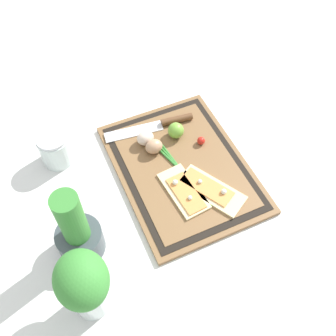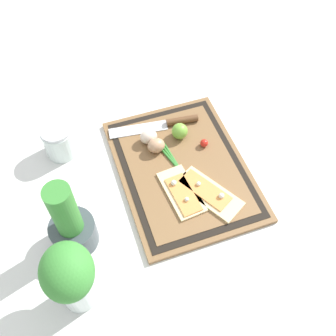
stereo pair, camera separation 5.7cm
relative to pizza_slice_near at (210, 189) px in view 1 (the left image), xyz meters
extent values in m
plane|color=silver|center=(0.11, 0.04, -0.02)|extent=(6.00, 6.00, 0.00)
cube|color=brown|center=(0.11, 0.04, -0.02)|extent=(0.49, 0.36, 0.01)
cube|color=black|center=(0.11, 0.04, -0.01)|extent=(0.46, 0.33, 0.00)
cube|color=brown|center=(0.11, 0.04, -0.01)|extent=(0.42, 0.30, 0.00)
cube|color=beige|center=(0.00, 0.00, 0.00)|extent=(0.21, 0.16, 0.01)
cube|color=#E08E47|center=(0.01, 0.01, 0.00)|extent=(0.16, 0.12, 0.00)
sphere|color=silver|center=(-0.03, -0.03, 0.01)|extent=(0.02, 0.02, 0.02)
sphere|color=silver|center=(0.03, 0.02, 0.01)|extent=(0.01, 0.01, 0.01)
cube|color=beige|center=(0.03, 0.07, 0.00)|extent=(0.17, 0.10, 0.01)
cube|color=#E08E47|center=(0.02, 0.07, 0.00)|extent=(0.14, 0.07, 0.00)
sphere|color=silver|center=(0.06, 0.08, 0.01)|extent=(0.02, 0.02, 0.02)
sphere|color=silver|center=(-0.01, 0.07, 0.01)|extent=(0.01, 0.01, 0.01)
cube|color=silver|center=(0.29, 0.12, 0.00)|extent=(0.06, 0.19, 0.00)
cylinder|color=brown|center=(0.27, -0.02, 0.01)|extent=(0.03, 0.10, 0.02)
ellipsoid|color=tan|center=(0.19, 0.09, 0.02)|extent=(0.04, 0.05, 0.04)
ellipsoid|color=beige|center=(0.23, 0.10, 0.02)|extent=(0.04, 0.05, 0.04)
sphere|color=#70A838|center=(0.22, 0.00, 0.02)|extent=(0.05, 0.05, 0.05)
sphere|color=red|center=(0.16, -0.05, 0.01)|extent=(0.02, 0.02, 0.02)
cylinder|color=#388433|center=(0.08, 0.04, 0.00)|extent=(0.27, 0.04, 0.01)
cylinder|color=#388433|center=(0.08, 0.04, 0.00)|extent=(0.26, 0.06, 0.01)
cylinder|color=#388433|center=(0.08, 0.04, 0.00)|extent=(0.26, 0.08, 0.01)
cylinder|color=#3D474C|center=(-0.01, 0.38, 0.02)|extent=(0.12, 0.12, 0.08)
cylinder|color=#388433|center=(-0.01, 0.38, 0.12)|extent=(0.06, 0.06, 0.20)
cylinder|color=silver|center=(0.29, 0.36, 0.02)|extent=(0.09, 0.09, 0.09)
cylinder|color=#B73323|center=(0.29, 0.36, 0.00)|extent=(0.08, 0.08, 0.03)
cylinder|color=silver|center=(0.29, 0.36, 0.08)|extent=(0.09, 0.09, 0.01)
cylinder|color=silver|center=(-0.16, 0.40, 0.03)|extent=(0.08, 0.08, 0.11)
ellipsoid|color=#388433|center=(-0.16, 0.40, 0.14)|extent=(0.13, 0.12, 0.11)
camera|label=1|loc=(-0.48, 0.35, 0.93)|focal=42.00mm
camera|label=2|loc=(-0.50, 0.29, 0.93)|focal=42.00mm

